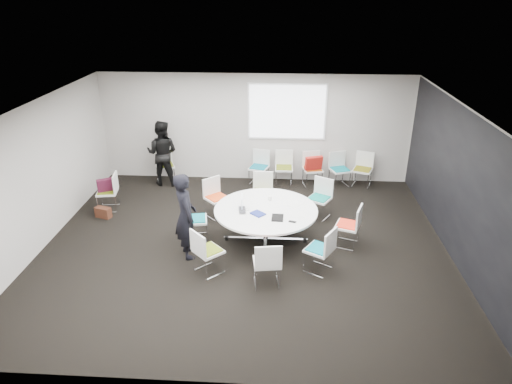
# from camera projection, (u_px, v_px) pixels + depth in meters

# --- Properties ---
(room_shell) EXTENTS (8.08, 7.08, 2.88)m
(room_shell) POSITION_uv_depth(u_px,v_px,m) (249.00, 181.00, 8.60)
(room_shell) COLOR black
(room_shell) RESTS_ON ground
(conference_table) EXTENTS (2.06, 2.06, 0.73)m
(conference_table) POSITION_uv_depth(u_px,v_px,m) (266.00, 218.00, 9.12)
(conference_table) COLOR silver
(conference_table) RESTS_ON ground
(projection_screen) EXTENTS (1.90, 0.03, 1.35)m
(projection_screen) POSITION_uv_depth(u_px,v_px,m) (287.00, 112.00, 11.52)
(projection_screen) COLOR white
(projection_screen) RESTS_ON room_shell
(chair_ring_a) EXTENTS (0.58, 0.58, 0.88)m
(chair_ring_a) POSITION_uv_depth(u_px,v_px,m) (347.00, 233.00, 9.07)
(chair_ring_a) COLOR silver
(chair_ring_a) RESTS_ON ground
(chair_ring_b) EXTENTS (0.62, 0.62, 0.88)m
(chair_ring_b) POSITION_uv_depth(u_px,v_px,m) (319.00, 205.00, 10.21)
(chair_ring_b) COLOR silver
(chair_ring_b) RESTS_ON ground
(chair_ring_c) EXTENTS (0.47, 0.46, 0.88)m
(chair_ring_c) POSITION_uv_depth(u_px,v_px,m) (263.00, 199.00, 10.52)
(chair_ring_c) COLOR silver
(chair_ring_c) RESTS_ON ground
(chair_ring_d) EXTENTS (0.64, 0.64, 0.88)m
(chair_ring_d) POSITION_uv_depth(u_px,v_px,m) (217.00, 205.00, 10.24)
(chair_ring_d) COLOR silver
(chair_ring_d) RESTS_ON ground
(chair_ring_e) EXTENTS (0.52, 0.53, 0.88)m
(chair_ring_e) POSITION_uv_depth(u_px,v_px,m) (196.00, 227.00, 9.30)
(chair_ring_e) COLOR silver
(chair_ring_e) RESTS_ON ground
(chair_ring_f) EXTENTS (0.64, 0.64, 0.88)m
(chair_ring_f) POSITION_uv_depth(u_px,v_px,m) (208.00, 259.00, 8.21)
(chair_ring_f) COLOR silver
(chair_ring_f) RESTS_ON ground
(chair_ring_g) EXTENTS (0.52, 0.51, 0.88)m
(chair_ring_g) POSITION_uv_depth(u_px,v_px,m) (267.00, 271.00, 7.87)
(chair_ring_g) COLOR silver
(chair_ring_g) RESTS_ON ground
(chair_ring_h) EXTENTS (0.62, 0.62, 0.88)m
(chair_ring_h) POSITION_uv_depth(u_px,v_px,m) (319.00, 258.00, 8.26)
(chair_ring_h) COLOR silver
(chair_ring_h) RESTS_ON ground
(chair_back_a) EXTENTS (0.56, 0.56, 0.88)m
(chair_back_a) POSITION_uv_depth(u_px,v_px,m) (259.00, 174.00, 11.94)
(chair_back_a) COLOR silver
(chair_back_a) RESTS_ON ground
(chair_back_b) EXTENTS (0.46, 0.45, 0.88)m
(chair_back_b) POSITION_uv_depth(u_px,v_px,m) (284.00, 174.00, 11.90)
(chair_back_b) COLOR silver
(chair_back_b) RESTS_ON ground
(chair_back_c) EXTENTS (0.54, 0.53, 0.88)m
(chair_back_c) POSITION_uv_depth(u_px,v_px,m) (312.00, 175.00, 11.83)
(chair_back_c) COLOR silver
(chair_back_c) RESTS_ON ground
(chair_back_d) EXTENTS (0.59, 0.58, 0.88)m
(chair_back_d) POSITION_uv_depth(u_px,v_px,m) (339.00, 176.00, 11.79)
(chair_back_d) COLOR silver
(chair_back_d) RESTS_ON ground
(chair_back_e) EXTENTS (0.59, 0.58, 0.88)m
(chair_back_e) POSITION_uv_depth(u_px,v_px,m) (362.00, 176.00, 11.79)
(chair_back_e) COLOR silver
(chair_back_e) RESTS_ON ground
(chair_spare_left) EXTENTS (0.51, 0.52, 0.88)m
(chair_spare_left) POSITION_uv_depth(u_px,v_px,m) (109.00, 198.00, 10.54)
(chair_spare_left) COLOR silver
(chair_spare_left) RESTS_ON ground
(chair_person_back) EXTENTS (0.59, 0.59, 0.88)m
(chair_person_back) POSITION_uv_depth(u_px,v_px,m) (165.00, 171.00, 12.08)
(chair_person_back) COLOR silver
(chair_person_back) RESTS_ON ground
(person_main) EXTENTS (0.63, 0.73, 1.70)m
(person_main) POSITION_uv_depth(u_px,v_px,m) (186.00, 216.00, 8.51)
(person_main) COLOR black
(person_main) RESTS_ON ground
(person_back) EXTENTS (0.88, 0.71, 1.70)m
(person_back) POSITION_uv_depth(u_px,v_px,m) (162.00, 153.00, 11.69)
(person_back) COLOR black
(person_back) RESTS_ON ground
(laptop) EXTENTS (0.24, 0.34, 0.03)m
(laptop) POSITION_uv_depth(u_px,v_px,m) (245.00, 210.00, 8.96)
(laptop) COLOR #333338
(laptop) RESTS_ON conference_table
(laptop_lid) EXTENTS (0.04, 0.30, 0.22)m
(laptop_lid) POSITION_uv_depth(u_px,v_px,m) (242.00, 201.00, 9.05)
(laptop_lid) COLOR silver
(laptop_lid) RESTS_ON conference_table
(notebook_black) EXTENTS (0.23, 0.31, 0.02)m
(notebook_black) POSITION_uv_depth(u_px,v_px,m) (278.00, 218.00, 8.67)
(notebook_black) COLOR black
(notebook_black) RESTS_ON conference_table
(tablet_folio) EXTENTS (0.33, 0.32, 0.03)m
(tablet_folio) POSITION_uv_depth(u_px,v_px,m) (258.00, 214.00, 8.82)
(tablet_folio) COLOR navy
(tablet_folio) RESTS_ON conference_table
(papers_right) EXTENTS (0.35, 0.37, 0.00)m
(papers_right) POSITION_uv_depth(u_px,v_px,m) (295.00, 204.00, 9.23)
(papers_right) COLOR white
(papers_right) RESTS_ON conference_table
(papers_front) EXTENTS (0.30, 0.22, 0.00)m
(papers_front) POSITION_uv_depth(u_px,v_px,m) (297.00, 215.00, 8.81)
(papers_front) COLOR white
(papers_front) RESTS_ON conference_table
(cup) EXTENTS (0.08, 0.08, 0.09)m
(cup) POSITION_uv_depth(u_px,v_px,m) (270.00, 198.00, 9.39)
(cup) COLOR white
(cup) RESTS_ON conference_table
(phone) EXTENTS (0.15, 0.11, 0.01)m
(phone) POSITION_uv_depth(u_px,v_px,m) (292.00, 222.00, 8.54)
(phone) COLOR black
(phone) RESTS_ON conference_table
(maroon_bag) EXTENTS (0.42, 0.32, 0.28)m
(maroon_bag) POSITION_uv_depth(u_px,v_px,m) (106.00, 185.00, 10.40)
(maroon_bag) COLOR #421124
(maroon_bag) RESTS_ON chair_spare_left
(brown_bag) EXTENTS (0.39, 0.27, 0.24)m
(brown_bag) POSITION_uv_depth(u_px,v_px,m) (103.00, 212.00, 10.24)
(brown_bag) COLOR #452216
(brown_bag) RESTS_ON ground
(red_jacket) EXTENTS (0.47, 0.30, 0.36)m
(red_jacket) POSITION_uv_depth(u_px,v_px,m) (314.00, 163.00, 11.45)
(red_jacket) COLOR #AE1C15
(red_jacket) RESTS_ON chair_back_c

